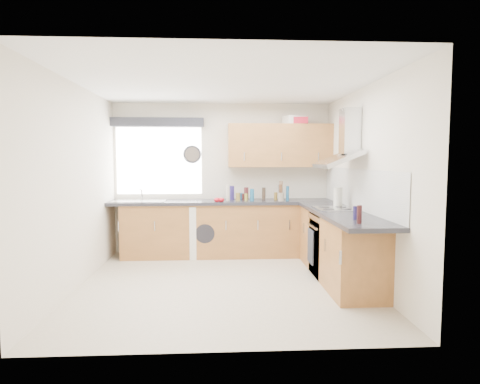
{
  "coord_description": "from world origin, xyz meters",
  "views": [
    {
      "loc": [
        -0.07,
        -4.97,
        1.58
      ],
      "look_at": [
        0.25,
        0.85,
        1.1
      ],
      "focal_mm": 30.0,
      "sensor_mm": 36.0,
      "label": 1
    }
  ],
  "objects": [
    {
      "name": "casserole",
      "position": [
        1.18,
        1.61,
        2.22
      ],
      "size": [
        0.38,
        0.32,
        0.13
      ],
      "primitive_type": "cube",
      "rotation": [
        0.0,
        0.0,
        0.34
      ],
      "color": "silver",
      "rests_on": "upper_cabinets"
    },
    {
      "name": "window",
      "position": [
        -1.05,
        1.79,
        1.55
      ],
      "size": [
        1.4,
        0.02,
        1.1
      ],
      "primitive_type": "cube",
      "color": "silver",
      "rests_on": "wall_back"
    },
    {
      "name": "kitchen_roll",
      "position": [
        1.62,
        0.57,
        1.04
      ],
      "size": [
        0.15,
        0.15,
        0.27
      ],
      "primitive_type": "cylinder",
      "rotation": [
        0.0,
        0.0,
        -0.3
      ],
      "color": "silver",
      "rests_on": "worktop_right"
    },
    {
      "name": "base_cab_back",
      "position": [
        -0.1,
        1.51,
        0.43
      ],
      "size": [
        3.0,
        0.58,
        0.86
      ],
      "primitive_type": "cube",
      "color": "brown",
      "rests_on": "ground_plane"
    },
    {
      "name": "jar_5",
      "position": [
        0.25,
        1.43,
        0.97
      ],
      "size": [
        0.07,
        0.07,
        0.13
      ],
      "primitive_type": "cylinder",
      "color": "olive",
      "rests_on": "worktop_back"
    },
    {
      "name": "worktop_back",
      "position": [
        0.0,
        1.5,
        0.89
      ],
      "size": [
        3.6,
        0.62,
        0.05
      ],
      "primitive_type": "cube",
      "color": "black",
      "rests_on": "base_cab_back"
    },
    {
      "name": "ground_plane",
      "position": [
        0.0,
        0.0,
        0.0
      ],
      "size": [
        3.6,
        3.6,
        0.0
      ],
      "primitive_type": "plane",
      "color": "beige"
    },
    {
      "name": "wall_front",
      "position": [
        0.0,
        -1.8,
        1.25
      ],
      "size": [
        3.6,
        0.02,
        2.5
      ],
      "primitive_type": "cube",
      "color": "silver",
      "rests_on": "ground_plane"
    },
    {
      "name": "jar_2",
      "position": [
        0.09,
        1.45,
        1.04
      ],
      "size": [
        0.06,
        0.06,
        0.26
      ],
      "primitive_type": "cylinder",
      "color": "#B7AF9C",
      "rests_on": "worktop_back"
    },
    {
      "name": "tomato_cluster",
      "position": [
        -0.06,
        1.3,
        0.94
      ],
      "size": [
        0.14,
        0.14,
        0.06
      ],
      "primitive_type": null,
      "rotation": [
        0.0,
        0.0,
        -0.04
      ],
      "color": "#B60C18",
      "rests_on": "worktop_back"
    },
    {
      "name": "jar_8",
      "position": [
        0.39,
        1.59,
        1.01
      ],
      "size": [
        0.07,
        0.07,
        0.2
      ],
      "primitive_type": "cylinder",
      "color": "#46191B",
      "rests_on": "worktop_back"
    },
    {
      "name": "jar_10",
      "position": [
        0.87,
        1.5,
        0.97
      ],
      "size": [
        0.06,
        0.06,
        0.13
      ],
      "primitive_type": "cylinder",
      "color": "brown",
      "rests_on": "worktop_back"
    },
    {
      "name": "jar_11",
      "position": [
        0.96,
        1.56,
        1.04
      ],
      "size": [
        0.07,
        0.07,
        0.25
      ],
      "primitive_type": "cylinder",
      "color": "black",
      "rests_on": "worktop_back"
    },
    {
      "name": "jar_0",
      "position": [
        0.47,
        1.39,
        1.01
      ],
      "size": [
        0.07,
        0.07,
        0.2
      ],
      "primitive_type": "cylinder",
      "color": "#1A577D",
      "rests_on": "worktop_back"
    },
    {
      "name": "worktop_right",
      "position": [
        1.5,
        0.0,
        0.89
      ],
      "size": [
        0.62,
        2.42,
        0.05
      ],
      "primitive_type": "cube",
      "color": "black",
      "rests_on": "base_cab_right"
    },
    {
      "name": "jar_6",
      "position": [
        0.68,
        1.59,
        1.01
      ],
      "size": [
        0.06,
        0.06,
        0.2
      ],
      "primitive_type": "cylinder",
      "color": "#3C2E21",
      "rests_on": "worktop_back"
    },
    {
      "name": "jar_4",
      "position": [
        0.34,
        1.55,
        0.96
      ],
      "size": [
        0.04,
        0.04,
        0.11
      ],
      "primitive_type": "cylinder",
      "color": "#3C1615",
      "rests_on": "worktop_back"
    },
    {
      "name": "wall_clock",
      "position": [
        -0.5,
        1.76,
        1.66
      ],
      "size": [
        0.3,
        0.04,
        0.3
      ],
      "primitive_type": "cylinder",
      "rotation": [
        1.57,
        0.0,
        0.0
      ],
      "color": "#24252C",
      "rests_on": "wall_back"
    },
    {
      "name": "wall_back",
      "position": [
        0.0,
        1.8,
        1.25
      ],
      "size": [
        3.6,
        0.02,
        2.5
      ],
      "primitive_type": "cube",
      "color": "silver",
      "rests_on": "ground_plane"
    },
    {
      "name": "extractor_hood",
      "position": [
        1.6,
        0.3,
        1.77
      ],
      "size": [
        0.52,
        0.78,
        0.66
      ],
      "primitive_type": null,
      "color": "silver",
      "rests_on": "wall_right"
    },
    {
      "name": "jar_3",
      "position": [
        0.38,
        1.49,
        0.97
      ],
      "size": [
        0.05,
        0.05,
        0.11
      ],
      "primitive_type": "cylinder",
      "color": "#A49438",
      "rests_on": "worktop_back"
    },
    {
      "name": "upper_cabinets",
      "position": [
        0.95,
        1.62,
        1.8
      ],
      "size": [
        1.7,
        0.35,
        0.7
      ],
      "primitive_type": "cube",
      "color": "brown",
      "rests_on": "wall_back"
    },
    {
      "name": "washing_machine",
      "position": [
        -0.28,
        1.52,
        0.42
      ],
      "size": [
        0.65,
        0.63,
        0.84
      ],
      "primitive_type": "cube",
      "rotation": [
        0.0,
        0.0,
        0.16
      ],
      "color": "silver",
      "rests_on": "ground_plane"
    },
    {
      "name": "wall_right",
      "position": [
        1.8,
        0.0,
        1.25
      ],
      "size": [
        0.02,
        3.6,
        2.5
      ],
      "primitive_type": "cube",
      "color": "silver",
      "rests_on": "ground_plane"
    },
    {
      "name": "jar_9",
      "position": [
        0.31,
        1.69,
        0.96
      ],
      "size": [
        0.07,
        0.07,
        0.1
      ],
      "primitive_type": "cylinder",
      "color": "#1B5584",
      "rests_on": "worktop_back"
    },
    {
      "name": "base_cab_corner",
      "position": [
        1.5,
        1.5,
        0.43
      ],
      "size": [
        0.6,
        0.6,
        0.86
      ],
      "primitive_type": "cube",
      "color": "brown",
      "rests_on": "ground_plane"
    },
    {
      "name": "utensil_pot",
      "position": [
        0.93,
        1.35,
        0.98
      ],
      "size": [
        0.1,
        0.1,
        0.13
      ],
      "primitive_type": "cylinder",
      "rotation": [
        0.0,
        0.0,
        -0.05
      ],
      "color": "gray",
      "rests_on": "worktop_back"
    },
    {
      "name": "splashback",
      "position": [
        1.79,
        0.3,
        1.18
      ],
      "size": [
        0.01,
        3.0,
        0.54
      ],
      "primitive_type": "cube",
      "color": "white",
      "rests_on": "wall_right"
    },
    {
      "name": "ceiling",
      "position": [
        0.0,
        0.0,
        2.5
      ],
      "size": [
        3.6,
        3.6,
        0.02
      ],
      "primitive_type": "cube",
      "color": "white",
      "rests_on": "wall_back"
    },
    {
      "name": "jar_1",
      "position": [
        0.16,
        1.63,
        1.02
      ],
      "size": [
        0.07,
        0.07,
        0.23
      ],
      "primitive_type": "cylinder",
      "color": "navy",
      "rests_on": "worktop_back"
    },
    {
      "name": "bottle_1",
      "position": [
        1.46,
        -0.62,
        0.98
      ],
      "size": [
        0.05,
        0.05,
        0.15
      ],
      "primitive_type": "cylinder",
      "color": "#1D164B",
      "rests_on": "worktop_right"
    },
    {
      "name": "hob_plate",
      "position": [
        1.5,
        0.3,
        0.92
      ],
      "size": [
        0.52,
        0.52,
        0.01
      ],
      "primitive_type": "cube",
      "color": "silver",
      "rests_on": "worktop_right"
    },
    {
      "name": "bottle_0",
      "position": [
        1.4,
        -0.91,
        1.01
      ],
      "size": [
        0.05,
        0.05,
        0.19
      ],
      "primitive_type": "cylinder",
      "color": "#351315",
      "rests_on": "worktop_right"
    },
    {
      "name": "window_blind",
      "position": [
        -1.05,
        1.7,
        2.18
      ],
      "size": [
        1.5,
        0.18,
        0.14
      ],
      "primitive_type": "cube",
      "color": "#24252C",
      "rests_on": "wall_back"
    },
    {
      "name": "wall_left",
      "position": [
        -1.8,
        0.0,
        1.25
      ],
      "size": [
        0.02,
        3.6,
        2.5
      ],
      "primitive_type": "cube",
      "color": "silver",
      "rests_on": "ground_plane"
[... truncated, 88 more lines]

